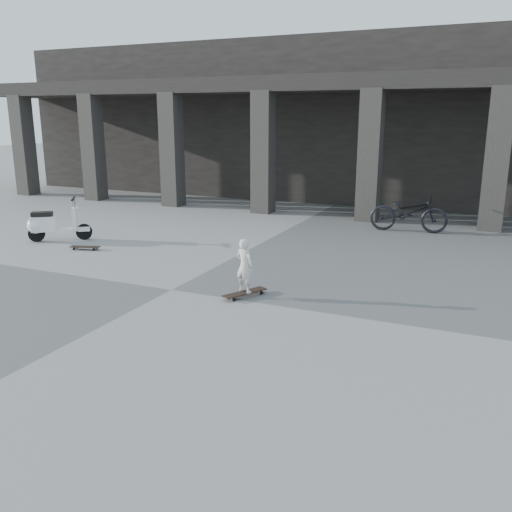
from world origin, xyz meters
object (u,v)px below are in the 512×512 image
at_px(skateboard_spare, 85,247).
at_px(scooter, 48,224).
at_px(longboard, 245,293).
at_px(bicycle, 409,212).
at_px(child, 245,266).

bearing_deg(skateboard_spare, scooter, 149.18).
bearing_deg(longboard, scooter, 100.60).
xyz_separation_m(scooter, bicycle, (8.41, 5.10, 0.11)).
distance_m(longboard, scooter, 6.93).
bearing_deg(skateboard_spare, child, -34.41).
height_order(skateboard_spare, scooter, scooter).
xyz_separation_m(child, bicycle, (1.79, 7.08, -0.03)).
bearing_deg(bicycle, child, 159.65).
height_order(longboard, child, child).
distance_m(longboard, child, 0.52).
bearing_deg(child, longboard, 21.40).
bearing_deg(scooter, longboard, -53.40).
distance_m(skateboard_spare, child, 5.39).
distance_m(skateboard_spare, scooter, 1.60).
xyz_separation_m(longboard, bicycle, (1.79, 7.08, 0.49)).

